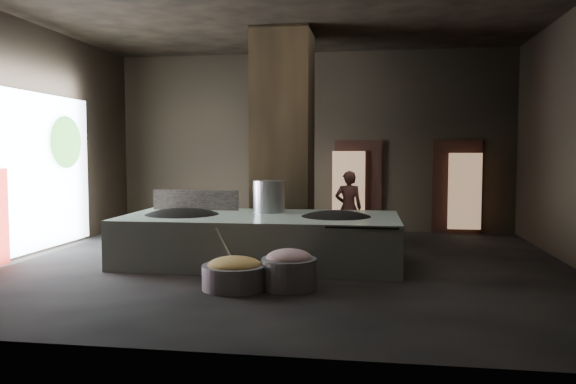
% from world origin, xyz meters
% --- Properties ---
extents(floor, '(10.00, 9.00, 0.10)m').
position_xyz_m(floor, '(0.00, 0.00, -0.05)').
color(floor, black).
rests_on(floor, ground).
extents(ceiling, '(10.00, 9.00, 0.10)m').
position_xyz_m(ceiling, '(0.00, 0.00, 4.55)').
color(ceiling, black).
rests_on(ceiling, back_wall).
extents(back_wall, '(10.00, 0.10, 4.50)m').
position_xyz_m(back_wall, '(0.00, 4.55, 2.25)').
color(back_wall, black).
rests_on(back_wall, ground).
extents(front_wall, '(10.00, 0.10, 4.50)m').
position_xyz_m(front_wall, '(0.00, -4.55, 2.25)').
color(front_wall, black).
rests_on(front_wall, ground).
extents(left_wall, '(0.10, 9.00, 4.50)m').
position_xyz_m(left_wall, '(-5.05, 0.00, 2.25)').
color(left_wall, black).
rests_on(left_wall, ground).
extents(pillar, '(1.20, 1.20, 4.50)m').
position_xyz_m(pillar, '(-0.30, 1.90, 2.25)').
color(pillar, black).
rests_on(pillar, ground).
extents(hearth_platform, '(4.94, 2.43, 0.85)m').
position_xyz_m(hearth_platform, '(-0.41, 0.07, 0.43)').
color(hearth_platform, silver).
rests_on(hearth_platform, ground).
extents(platform_cap, '(4.80, 2.30, 0.03)m').
position_xyz_m(platform_cap, '(-0.41, 0.07, 0.82)').
color(platform_cap, black).
rests_on(platform_cap, hearth_platform).
extents(wok_left, '(1.55, 1.55, 0.43)m').
position_xyz_m(wok_left, '(-1.86, 0.02, 0.75)').
color(wok_left, black).
rests_on(wok_left, hearth_platform).
extents(wok_left_rim, '(1.58, 1.58, 0.05)m').
position_xyz_m(wok_left_rim, '(-1.86, 0.02, 0.82)').
color(wok_left_rim, black).
rests_on(wok_left_rim, hearth_platform).
extents(wok_right, '(1.44, 1.44, 0.41)m').
position_xyz_m(wok_right, '(0.94, 0.12, 0.75)').
color(wok_right, black).
rests_on(wok_right, hearth_platform).
extents(wok_right_rim, '(1.47, 1.47, 0.05)m').
position_xyz_m(wok_right_rim, '(0.94, 0.12, 0.82)').
color(wok_right_rim, black).
rests_on(wok_right_rim, hearth_platform).
extents(stock_pot, '(0.60, 0.60, 0.64)m').
position_xyz_m(stock_pot, '(-0.36, 0.62, 1.13)').
color(stock_pot, '#B3B7BB').
rests_on(stock_pot, hearth_platform).
extents(splash_guard, '(1.71, 0.09, 0.43)m').
position_xyz_m(splash_guard, '(-1.86, 0.82, 1.03)').
color(splash_guard, black).
rests_on(splash_guard, hearth_platform).
extents(cook, '(0.61, 0.43, 1.59)m').
position_xyz_m(cook, '(1.06, 2.33, 0.79)').
color(cook, brown).
rests_on(cook, ground).
extents(veg_basin, '(1.23, 1.23, 0.35)m').
position_xyz_m(veg_basin, '(-0.39, -1.91, 0.17)').
color(veg_basin, gray).
rests_on(veg_basin, ground).
extents(veg_fill, '(0.78, 0.78, 0.24)m').
position_xyz_m(veg_fill, '(-0.39, -1.91, 0.35)').
color(veg_fill, '#A3AE54').
rests_on(veg_fill, veg_basin).
extents(ladle, '(0.29, 0.28, 0.67)m').
position_xyz_m(ladle, '(-0.54, -1.76, 0.55)').
color(ladle, '#B3B7BB').
rests_on(ladle, veg_basin).
extents(meat_basin, '(0.98, 0.98, 0.44)m').
position_xyz_m(meat_basin, '(0.39, -1.77, 0.22)').
color(meat_basin, gray).
rests_on(meat_basin, ground).
extents(meat_fill, '(0.67, 0.67, 0.26)m').
position_xyz_m(meat_fill, '(0.39, -1.77, 0.45)').
color(meat_fill, '#A66364').
rests_on(meat_fill, meat_basin).
extents(doorway_near, '(1.18, 0.08, 2.38)m').
position_xyz_m(doorway_near, '(1.20, 4.45, 1.10)').
color(doorway_near, black).
rests_on(doorway_near, ground).
extents(doorway_near_glow, '(0.82, 0.04, 1.93)m').
position_xyz_m(doorway_near_glow, '(0.96, 4.34, 1.05)').
color(doorway_near_glow, '#8C6647').
rests_on(doorway_near_glow, ground).
extents(doorway_far, '(1.18, 0.08, 2.38)m').
position_xyz_m(doorway_far, '(3.60, 4.45, 1.10)').
color(doorway_far, black).
rests_on(doorway_far, ground).
extents(doorway_far_glow, '(0.78, 0.04, 1.84)m').
position_xyz_m(doorway_far_glow, '(3.75, 4.20, 1.05)').
color(doorway_far_glow, '#8C6647').
rests_on(doorway_far_glow, ground).
extents(left_opening, '(0.04, 4.20, 3.10)m').
position_xyz_m(left_opening, '(-4.95, 0.20, 1.60)').
color(left_opening, white).
rests_on(left_opening, ground).
extents(tree_silhouette, '(0.28, 1.10, 1.10)m').
position_xyz_m(tree_silhouette, '(-4.85, 1.30, 2.20)').
color(tree_silhouette, '#194714').
rests_on(tree_silhouette, left_opening).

